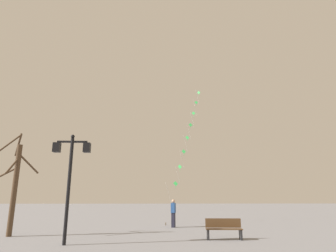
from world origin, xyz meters
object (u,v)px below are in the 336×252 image
(kite_train, at_px, (187,140))
(park_bench, at_px, (224,229))
(twin_lantern_lamp_post, at_px, (70,166))
(kite_flyer, at_px, (173,212))
(bare_tree, at_px, (15,183))

(kite_train, relative_size, park_bench, 7.71)
(twin_lantern_lamp_post, xyz_separation_m, kite_flyer, (4.70, 6.92, -2.18))
(kite_train, relative_size, bare_tree, 2.48)
(twin_lantern_lamp_post, height_order, kite_train, kite_train)
(kite_train, xyz_separation_m, kite_flyer, (-1.50, -5.33, -5.74))
(twin_lantern_lamp_post, bearing_deg, kite_flyer, 55.79)
(twin_lantern_lamp_post, relative_size, kite_flyer, 2.58)
(bare_tree, bearing_deg, park_bench, -8.42)
(twin_lantern_lamp_post, height_order, kite_flyer, twin_lantern_lamp_post)
(kite_train, height_order, bare_tree, kite_train)
(kite_flyer, xyz_separation_m, park_bench, (1.92, -5.63, -0.45))
(park_bench, bearing_deg, kite_flyer, 112.58)
(kite_train, height_order, kite_flyer, kite_train)
(kite_flyer, height_order, park_bench, kite_flyer)
(kite_train, bearing_deg, park_bench, -87.80)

